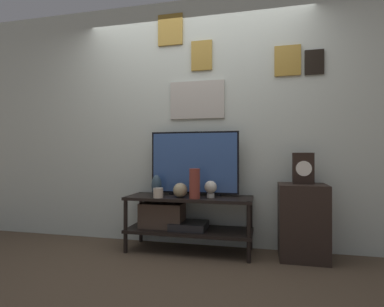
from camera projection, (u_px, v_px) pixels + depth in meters
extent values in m
plane|color=#4C3D2D|center=(182.00, 260.00, 2.78)|extent=(12.00, 12.00, 0.00)
cube|color=beige|center=(195.00, 121.00, 3.31)|extent=(6.40, 0.06, 2.70)
cube|color=#B2ADA3|center=(197.00, 100.00, 3.26)|extent=(0.60, 0.02, 0.41)
cube|color=#B2BCC6|center=(197.00, 100.00, 3.26)|extent=(0.56, 0.01, 0.37)
cube|color=black|center=(314.00, 62.00, 2.99)|extent=(0.18, 0.02, 0.25)
cube|color=slate|center=(314.00, 62.00, 2.98)|extent=(0.15, 0.01, 0.21)
cube|color=olive|center=(288.00, 61.00, 3.05)|extent=(0.26, 0.02, 0.31)
cube|color=slate|center=(288.00, 60.00, 3.04)|extent=(0.22, 0.01, 0.27)
cube|color=olive|center=(170.00, 30.00, 3.34)|extent=(0.28, 0.02, 0.35)
cube|color=#BCB299|center=(170.00, 30.00, 3.33)|extent=(0.25, 0.01, 0.31)
cube|color=olive|center=(202.00, 56.00, 3.25)|extent=(0.23, 0.02, 0.32)
cube|color=#2D2D33|center=(202.00, 55.00, 3.25)|extent=(0.19, 0.01, 0.29)
cube|color=black|center=(189.00, 198.00, 3.04)|extent=(1.27, 0.45, 0.03)
cube|color=black|center=(189.00, 230.00, 3.04)|extent=(1.27, 0.45, 0.03)
cylinder|color=black|center=(126.00, 225.00, 2.99)|extent=(0.04, 0.04, 0.56)
cylinder|color=black|center=(249.00, 232.00, 2.71)|extent=(0.04, 0.04, 0.56)
cylinder|color=black|center=(141.00, 217.00, 3.37)|extent=(0.04, 0.04, 0.56)
cylinder|color=black|center=(250.00, 223.00, 3.09)|extent=(0.04, 0.04, 0.56)
cube|color=black|center=(189.00, 225.00, 3.04)|extent=(0.36, 0.31, 0.07)
cube|color=#47382D|center=(162.00, 215.00, 3.10)|extent=(0.45, 0.25, 0.25)
cylinder|color=black|center=(171.00, 194.00, 3.19)|extent=(0.05, 0.05, 0.02)
cylinder|color=black|center=(219.00, 195.00, 3.07)|extent=(0.05, 0.05, 0.02)
cube|color=black|center=(194.00, 162.00, 3.13)|extent=(0.93, 0.04, 0.65)
cube|color=#33518C|center=(194.00, 163.00, 3.12)|extent=(0.89, 0.01, 0.61)
cylinder|color=brown|center=(195.00, 184.00, 2.88)|extent=(0.10, 0.10, 0.29)
ellipsoid|color=#2D4251|center=(157.00, 185.00, 3.11)|extent=(0.10, 0.11, 0.21)
sphere|color=tan|center=(180.00, 190.00, 2.97)|extent=(0.14, 0.14, 0.14)
cylinder|color=#C1B29E|center=(158.00, 193.00, 2.94)|extent=(0.10, 0.10, 0.10)
cylinder|color=beige|center=(211.00, 196.00, 2.95)|extent=(0.07, 0.07, 0.04)
sphere|color=beige|center=(211.00, 187.00, 2.95)|extent=(0.12, 0.12, 0.12)
cube|color=black|center=(303.00, 221.00, 2.82)|extent=(0.44, 0.39, 0.70)
cube|color=black|center=(303.00, 168.00, 2.84)|extent=(0.19, 0.10, 0.30)
cylinder|color=white|center=(304.00, 169.00, 2.79)|extent=(0.14, 0.01, 0.14)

